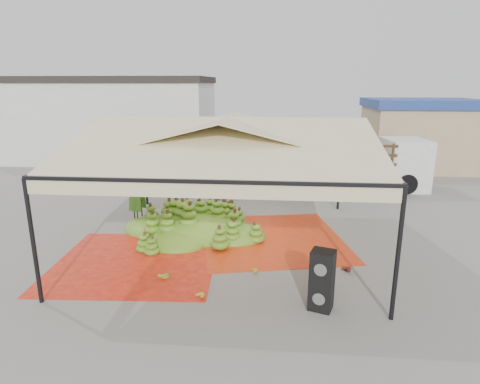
# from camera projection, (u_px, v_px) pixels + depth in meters

# --- Properties ---
(ground) EXTENTS (90.00, 90.00, 0.00)m
(ground) POSITION_uv_depth(u_px,v_px,m) (230.00, 243.00, 12.93)
(ground) COLOR slate
(ground) RESTS_ON ground
(canopy_tent) EXTENTS (8.10, 8.10, 4.00)m
(canopy_tent) POSITION_uv_depth(u_px,v_px,m) (229.00, 141.00, 12.07)
(canopy_tent) COLOR black
(canopy_tent) RESTS_ON ground
(building_white) EXTENTS (14.30, 6.30, 5.40)m
(building_white) POSITION_uv_depth(u_px,v_px,m) (104.00, 119.00, 26.54)
(building_white) COLOR silver
(building_white) RESTS_ON ground
(building_tan) EXTENTS (6.30, 5.30, 4.10)m
(building_tan) POSITION_uv_depth(u_px,v_px,m) (420.00, 134.00, 24.03)
(building_tan) COLOR tan
(building_tan) RESTS_ON ground
(tarp_left) EXTENTS (4.75, 4.55, 0.01)m
(tarp_left) POSITION_uv_depth(u_px,v_px,m) (136.00, 262.00, 11.55)
(tarp_left) COLOR red
(tarp_left) RESTS_ON ground
(tarp_right) EXTENTS (5.34, 5.52, 0.01)m
(tarp_right) POSITION_uv_depth(u_px,v_px,m) (272.00, 238.00, 13.29)
(tarp_right) COLOR #CD4013
(tarp_right) RESTS_ON ground
(banana_heap) EXTENTS (5.26, 4.34, 1.12)m
(banana_heap) POSITION_uv_depth(u_px,v_px,m) (195.00, 217.00, 13.67)
(banana_heap) COLOR #397017
(banana_heap) RESTS_ON ground
(hand_yellow_a) EXTENTS (0.45, 0.39, 0.18)m
(hand_yellow_a) POSITION_uv_depth(u_px,v_px,m) (252.00, 270.00, 10.84)
(hand_yellow_a) COLOR gold
(hand_yellow_a) RESTS_ON ground
(hand_yellow_b) EXTENTS (0.53, 0.52, 0.19)m
(hand_yellow_b) POSITION_uv_depth(u_px,v_px,m) (198.00, 295.00, 9.54)
(hand_yellow_b) COLOR gold
(hand_yellow_b) RESTS_ON ground
(hand_red_a) EXTENTS (0.42, 0.36, 0.18)m
(hand_red_a) POSITION_uv_depth(u_px,v_px,m) (319.00, 279.00, 10.35)
(hand_red_a) COLOR #571F14
(hand_red_a) RESTS_ON ground
(hand_red_b) EXTENTS (0.57, 0.52, 0.21)m
(hand_red_b) POSITION_uv_depth(u_px,v_px,m) (344.00, 269.00, 10.87)
(hand_red_b) COLOR #591E14
(hand_red_b) RESTS_ON ground
(hand_green) EXTENTS (0.59, 0.58, 0.21)m
(hand_green) POSITION_uv_depth(u_px,v_px,m) (163.00, 273.00, 10.63)
(hand_green) COLOR #567F1A
(hand_green) RESTS_ON ground
(hanging_bunches) EXTENTS (3.24, 0.24, 0.20)m
(hanging_bunches) POSITION_uv_depth(u_px,v_px,m) (222.00, 164.00, 12.05)
(hanging_bunches) COLOR #467217
(hanging_bunches) RESTS_ON ground
(speaker_stack) EXTENTS (0.63, 0.59, 1.41)m
(speaker_stack) POSITION_uv_depth(u_px,v_px,m) (322.00, 280.00, 8.97)
(speaker_stack) COLOR black
(speaker_stack) RESTS_ON ground
(banana_leaves) EXTENTS (0.96, 1.36, 3.70)m
(banana_leaves) POSITION_uv_depth(u_px,v_px,m) (133.00, 225.00, 14.61)
(banana_leaves) COLOR #39731E
(banana_leaves) RESTS_ON ground
(vendor) EXTENTS (0.60, 0.45, 1.49)m
(vendor) POSITION_uv_depth(u_px,v_px,m) (220.00, 190.00, 16.41)
(vendor) COLOR gray
(vendor) RESTS_ON ground
(truck_left) EXTENTS (7.81, 4.18, 2.55)m
(truck_left) POSITION_uv_depth(u_px,v_px,m) (214.00, 150.00, 21.08)
(truck_left) COLOR #50301A
(truck_left) RESTS_ON ground
(truck_right) EXTENTS (7.21, 3.02, 2.41)m
(truck_right) POSITION_uv_depth(u_px,v_px,m) (357.00, 158.00, 19.30)
(truck_right) COLOR #483518
(truck_right) RESTS_ON ground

